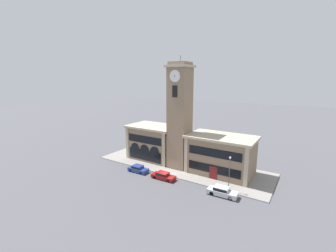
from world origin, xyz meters
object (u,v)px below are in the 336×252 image
street_lamp (230,169)px  parked_car_mid (163,176)px  parked_car_near (138,169)px  parked_car_far (222,191)px

street_lamp → parked_car_mid: bearing=-171.0°
parked_car_near → street_lamp: (17.67, 1.85, 3.30)m
parked_car_far → street_lamp: (0.43, 1.85, 3.21)m
parked_car_far → street_lamp: size_ratio=0.81×
parked_car_mid → street_lamp: 12.25m
parked_car_mid → parked_car_near: bearing=178.0°
parked_car_far → street_lamp: 3.73m
parked_car_far → street_lamp: bearing=75.1°
parked_car_near → street_lamp: 18.07m
street_lamp → parked_car_near: bearing=-174.0°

